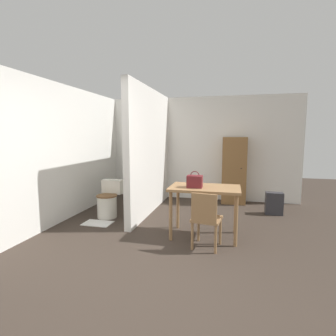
# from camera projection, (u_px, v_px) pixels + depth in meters

# --- Properties ---
(ground_plane) EXTENTS (16.00, 16.00, 0.00)m
(ground_plane) POSITION_uv_depth(u_px,v_px,m) (136.00, 283.00, 2.81)
(ground_plane) COLOR #382D26
(wall_back) EXTENTS (5.07, 0.12, 2.50)m
(wall_back) POSITION_uv_depth(u_px,v_px,m) (192.00, 149.00, 6.52)
(wall_back) COLOR white
(wall_back) RESTS_ON ground_plane
(wall_left) EXTENTS (0.12, 4.95, 2.50)m
(wall_left) POSITION_uv_depth(u_px,v_px,m) (69.00, 152.00, 5.05)
(wall_left) COLOR white
(wall_left) RESTS_ON ground_plane
(partition_wall) EXTENTS (0.12, 2.56, 2.50)m
(partition_wall) POSITION_uv_depth(u_px,v_px,m) (150.00, 151.00, 5.38)
(partition_wall) COLOR white
(partition_wall) RESTS_ON ground_plane
(dining_table) EXTENTS (1.07, 0.66, 0.79)m
(dining_table) POSITION_uv_depth(u_px,v_px,m) (205.00, 193.00, 4.03)
(dining_table) COLOR #997047
(dining_table) RESTS_ON ground_plane
(wooden_chair) EXTENTS (0.44, 0.44, 0.81)m
(wooden_chair) POSITION_uv_depth(u_px,v_px,m) (206.00, 218.00, 3.62)
(wooden_chair) COLOR #997047
(wooden_chair) RESTS_ON ground_plane
(toilet) EXTENTS (0.40, 0.55, 0.69)m
(toilet) POSITION_uv_depth(u_px,v_px,m) (108.00, 201.00, 5.10)
(toilet) COLOR silver
(toilet) RESTS_ON ground_plane
(handbag) EXTENTS (0.23, 0.17, 0.25)m
(handbag) POSITION_uv_depth(u_px,v_px,m) (195.00, 181.00, 3.97)
(handbag) COLOR maroon
(handbag) RESTS_ON dining_table
(wooden_cabinet) EXTENTS (0.54, 0.43, 1.54)m
(wooden_cabinet) POSITION_uv_depth(u_px,v_px,m) (234.00, 170.00, 6.06)
(wooden_cabinet) COLOR brown
(wooden_cabinet) RESTS_ON ground_plane
(bath_mat) EXTENTS (0.51, 0.33, 0.01)m
(bath_mat) POSITION_uv_depth(u_px,v_px,m) (98.00, 223.00, 4.71)
(bath_mat) COLOR silver
(bath_mat) RESTS_ON ground_plane
(space_heater) EXTENTS (0.33, 0.19, 0.44)m
(space_heater) POSITION_uv_depth(u_px,v_px,m) (274.00, 203.00, 5.24)
(space_heater) COLOR #2D2D33
(space_heater) RESTS_ON ground_plane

